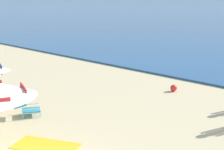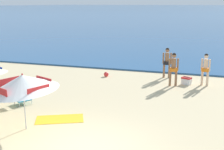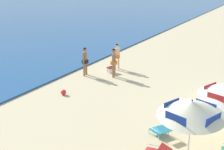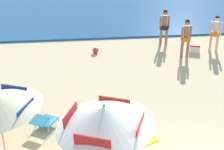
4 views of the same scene
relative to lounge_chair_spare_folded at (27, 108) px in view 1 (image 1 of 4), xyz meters
The scene contains 3 objects.
lounge_chair_spare_folded is the anchor object (origin of this frame).
beach_ball 6.29m from the lounge_chair_spare_folded, 71.80° to the left, with size 0.29×0.29×0.29m, color red.
beach_towel 2.61m from the lounge_chair_spare_folded, 22.29° to the right, with size 0.90×1.80×0.01m, color gold.
Camera 1 is at (5.34, -2.94, 4.10)m, focal length 54.30 mm.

